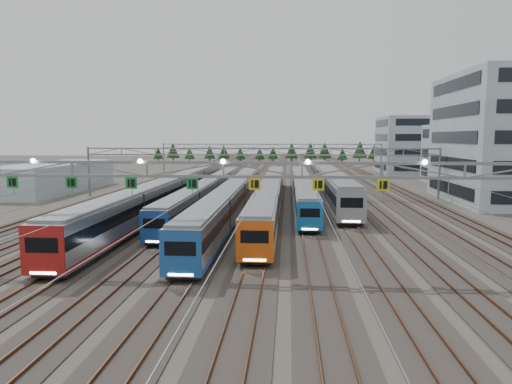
# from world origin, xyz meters

# --- Properties ---
(ground) EXTENTS (400.00, 400.00, 0.00)m
(ground) POSITION_xyz_m (0.00, 0.00, 0.00)
(ground) COLOR #47423A
(ground) RESTS_ON ground
(track_bed) EXTENTS (54.00, 260.00, 5.42)m
(track_bed) POSITION_xyz_m (0.00, 100.00, 1.49)
(track_bed) COLOR #2D2823
(track_bed) RESTS_ON ground
(train_a) EXTENTS (3.01, 65.94, 3.93)m
(train_a) POSITION_xyz_m (-11.25, 28.34, 2.21)
(train_a) COLOR black
(train_a) RESTS_ON ground
(train_b) EXTENTS (2.57, 54.37, 3.34)m
(train_b) POSITION_xyz_m (-6.75, 32.26, 1.92)
(train_b) COLOR black
(train_b) RESTS_ON ground
(train_c) EXTENTS (2.81, 57.43, 3.66)m
(train_c) POSITION_xyz_m (-2.25, 24.48, 2.08)
(train_c) COLOR black
(train_c) RESTS_ON ground
(train_d) EXTENTS (2.79, 58.37, 3.63)m
(train_d) POSITION_xyz_m (2.25, 28.84, 2.07)
(train_d) COLOR black
(train_d) RESTS_ON ground
(train_e) EXTENTS (2.61, 51.65, 3.39)m
(train_e) POSITION_xyz_m (6.75, 37.16, 1.95)
(train_e) COLOR black
(train_e) RESTS_ON ground
(train_f) EXTENTS (3.19, 57.68, 4.16)m
(train_f) POSITION_xyz_m (11.25, 44.00, 2.33)
(train_f) COLOR black
(train_f) RESTS_ON ground
(gantry_near) EXTENTS (56.36, 0.61, 8.08)m
(gantry_near) POSITION_xyz_m (-0.05, -0.12, 7.09)
(gantry_near) COLOR gray
(gantry_near) RESTS_ON ground
(gantry_mid) EXTENTS (56.36, 0.36, 8.00)m
(gantry_mid) POSITION_xyz_m (0.00, 40.00, 6.39)
(gantry_mid) COLOR gray
(gantry_mid) RESTS_ON ground
(gantry_far) EXTENTS (56.36, 0.36, 8.00)m
(gantry_far) POSITION_xyz_m (0.00, 85.00, 6.39)
(gantry_far) COLOR gray
(gantry_far) RESTS_ON ground
(depot_bldg_mid) EXTENTS (14.00, 16.00, 12.21)m
(depot_bldg_mid) POSITION_xyz_m (40.96, 63.70, 6.10)
(depot_bldg_mid) COLOR #8EA2AA
(depot_bldg_mid) RESTS_ON ground
(depot_bldg_north) EXTENTS (22.00, 18.00, 14.96)m
(depot_bldg_north) POSITION_xyz_m (40.21, 92.05, 7.48)
(depot_bldg_north) COLOR #8EA2AA
(depot_bldg_north) RESTS_ON ground
(west_shed) EXTENTS (10.00, 30.00, 4.94)m
(west_shed) POSITION_xyz_m (-37.24, 46.26, 2.47)
(west_shed) COLOR #8EA2AA
(west_shed) RESTS_ON ground
(treeline) EXTENTS (87.50, 5.60, 7.02)m
(treeline) POSITION_xyz_m (-4.05, 138.36, 4.23)
(treeline) COLOR #332114
(treeline) RESTS_ON ground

